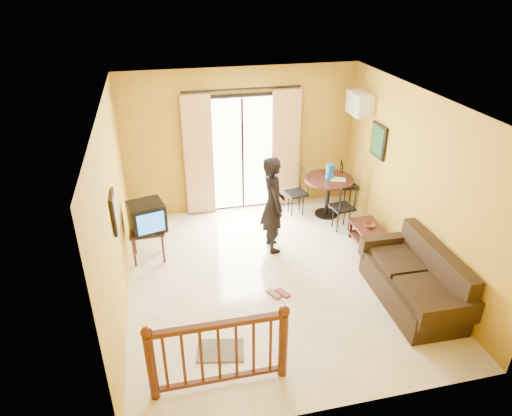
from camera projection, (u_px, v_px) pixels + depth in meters
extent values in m
plane|color=beige|center=(274.00, 277.00, 7.23)|extent=(5.00, 5.00, 0.00)
plane|color=white|center=(278.00, 102.00, 5.92)|extent=(5.00, 5.00, 0.00)
plane|color=#B78C23|center=(242.00, 141.00, 8.73)|extent=(4.50, 0.00, 4.50)
plane|color=#B78C23|center=(342.00, 311.00, 4.42)|extent=(4.50, 0.00, 4.50)
plane|color=#B78C23|center=(114.00, 215.00, 6.13)|extent=(0.00, 5.00, 5.00)
plane|color=#B78C23|center=(417.00, 184.00, 7.02)|extent=(0.00, 5.00, 5.00)
cube|color=black|center=(242.00, 154.00, 8.83)|extent=(1.34, 0.03, 2.34)
cube|color=white|center=(242.00, 155.00, 8.80)|extent=(1.20, 0.04, 2.20)
cube|color=black|center=(243.00, 155.00, 8.79)|extent=(0.04, 0.02, 2.20)
cube|color=beige|center=(199.00, 157.00, 8.57)|extent=(0.55, 0.08, 2.35)
cube|color=beige|center=(285.00, 150.00, 8.91)|extent=(0.55, 0.08, 2.35)
cylinder|color=black|center=(242.00, 89.00, 8.17)|extent=(2.20, 0.04, 0.04)
cube|color=black|center=(147.00, 231.00, 7.46)|extent=(0.56, 0.46, 0.04)
cylinder|color=black|center=(134.00, 252.00, 7.38)|extent=(0.04, 0.04, 0.54)
cylinder|color=black|center=(163.00, 249.00, 7.47)|extent=(0.04, 0.04, 0.54)
cylinder|color=black|center=(134.00, 240.00, 7.70)|extent=(0.04, 0.04, 0.54)
cylinder|color=black|center=(162.00, 237.00, 7.79)|extent=(0.04, 0.04, 0.54)
cube|color=black|center=(147.00, 217.00, 7.34)|extent=(0.64, 0.60, 0.48)
cube|color=blue|center=(151.00, 223.00, 7.15)|extent=(0.42, 0.12, 0.34)
cube|color=black|center=(114.00, 212.00, 5.90)|extent=(0.04, 0.42, 0.52)
cube|color=#5E5951|center=(116.00, 212.00, 5.90)|extent=(0.01, 0.34, 0.44)
cylinder|color=black|center=(329.00, 179.00, 8.72)|extent=(0.94, 0.94, 0.04)
cylinder|color=black|center=(327.00, 197.00, 8.89)|extent=(0.08, 0.08, 0.76)
cylinder|color=black|center=(326.00, 214.00, 9.07)|extent=(0.46, 0.46, 0.03)
cylinder|color=blue|center=(330.00, 172.00, 8.63)|extent=(0.15, 0.15, 0.29)
cube|color=#EBE7C8|center=(338.00, 179.00, 8.64)|extent=(0.32, 0.27, 0.02)
cube|color=white|center=(360.00, 104.00, 8.32)|extent=(0.30, 0.60, 0.40)
cube|color=gray|center=(352.00, 104.00, 8.29)|extent=(0.02, 0.56, 0.36)
cube|color=black|center=(378.00, 141.00, 8.02)|extent=(0.04, 0.50, 0.60)
cube|color=black|center=(377.00, 141.00, 8.01)|extent=(0.01, 0.42, 0.52)
cube|color=black|center=(370.00, 229.00, 7.86)|extent=(0.47, 0.84, 0.04)
cube|color=black|center=(369.00, 241.00, 7.98)|extent=(0.43, 0.80, 0.03)
cube|color=black|center=(368.00, 251.00, 7.59)|extent=(0.05, 0.05, 0.35)
cube|color=black|center=(389.00, 248.00, 7.66)|extent=(0.05, 0.05, 0.35)
cube|color=black|center=(350.00, 228.00, 8.23)|extent=(0.05, 0.05, 0.35)
cube|color=black|center=(370.00, 226.00, 8.30)|extent=(0.05, 0.05, 0.35)
imported|color=brown|center=(370.00, 226.00, 7.86)|extent=(0.23, 0.23, 0.06)
cube|color=black|center=(411.00, 289.00, 6.62)|extent=(0.89, 1.73, 0.43)
cube|color=black|center=(436.00, 265.00, 6.51)|extent=(0.22, 1.72, 0.59)
cube|color=black|center=(448.00, 314.00, 5.79)|extent=(0.86, 0.19, 0.32)
cube|color=black|center=(386.00, 245.00, 7.23)|extent=(0.86, 0.19, 0.32)
cube|color=black|center=(425.00, 292.00, 6.17)|extent=(0.60, 0.71, 0.11)
cube|color=black|center=(398.00, 261.00, 6.82)|extent=(0.60, 0.71, 0.11)
imported|color=black|center=(273.00, 204.00, 7.61)|extent=(0.42, 0.63, 1.69)
cylinder|color=#471E0F|center=(152.00, 368.00, 5.00)|extent=(0.11, 0.11, 0.92)
cylinder|color=#471E0F|center=(283.00, 345.00, 5.30)|extent=(0.11, 0.11, 0.92)
sphere|color=#471E0F|center=(146.00, 332.00, 4.77)|extent=(0.13, 0.13, 0.13)
sphere|color=#471E0F|center=(284.00, 311.00, 5.06)|extent=(0.13, 0.13, 0.13)
cube|color=#471E0F|center=(218.00, 325.00, 4.94)|extent=(1.55, 0.08, 0.06)
cube|color=#471E0F|center=(220.00, 379.00, 5.32)|extent=(1.55, 0.06, 0.05)
cube|color=#5D564B|center=(220.00, 350.00, 5.83)|extent=(0.66, 0.51, 0.02)
cube|color=brown|center=(274.00, 294.00, 6.83)|extent=(0.20, 0.27, 0.03)
cube|color=brown|center=(283.00, 293.00, 6.86)|extent=(0.20, 0.27, 0.03)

